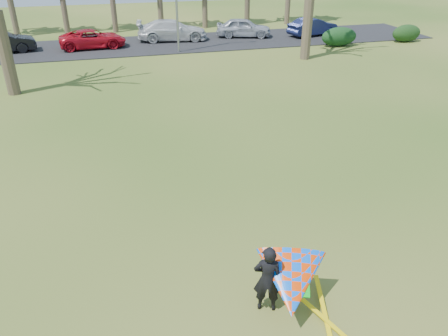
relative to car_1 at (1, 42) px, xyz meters
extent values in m
plane|color=#1E4E11|center=(10.16, -24.92, -0.82)|extent=(100.00, 100.00, 0.00)
cube|color=black|center=(10.16, 0.08, -0.79)|extent=(46.00, 7.00, 0.06)
cylinder|color=#473B2A|center=(2.16, -9.92, 1.28)|extent=(0.64, 0.64, 4.20)
cylinder|color=#4E3F2F|center=(20.16, -6.92, 1.17)|extent=(0.64, 0.64, 3.99)
ellipsoid|color=#123316|center=(24.25, -3.99, -0.12)|extent=(2.82, 1.28, 1.41)
ellipsoid|color=#143212|center=(30.12, -3.96, -0.15)|extent=(2.40, 1.13, 1.33)
imported|color=black|center=(0.00, 0.00, 0.00)|extent=(4.82, 2.36, 1.52)
imported|color=#B60E1C|center=(6.27, -0.05, -0.10)|extent=(4.88, 2.45, 1.33)
imported|color=silver|center=(12.36, 1.06, 0.03)|extent=(5.66, 2.81, 1.58)
imported|color=#A6AAB4|center=(18.22, 0.93, -0.01)|extent=(4.74, 2.97, 1.51)
imported|color=#19204B|center=(23.96, 0.00, -0.05)|extent=(4.56, 2.56, 1.42)
imported|color=black|center=(9.87, -27.62, 0.02)|extent=(0.71, 0.57, 1.68)
cone|color=#055EFF|center=(10.32, -27.87, 0.03)|extent=(2.13, 2.39, 2.02)
cube|color=#0CBF19|center=(10.44, -27.95, -0.02)|extent=(0.62, 0.60, 0.24)
cube|color=yellow|center=(10.87, -28.22, -0.81)|extent=(0.85, 1.66, 0.28)
cube|color=yellow|center=(11.07, -28.02, -0.81)|extent=(0.56, 1.76, 0.22)
camera|label=1|loc=(7.10, -34.31, 6.53)|focal=35.00mm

